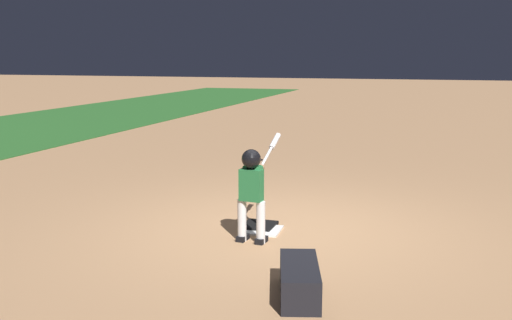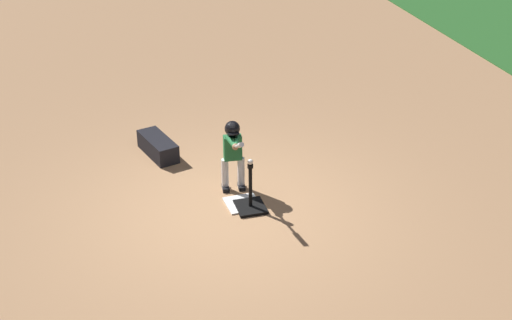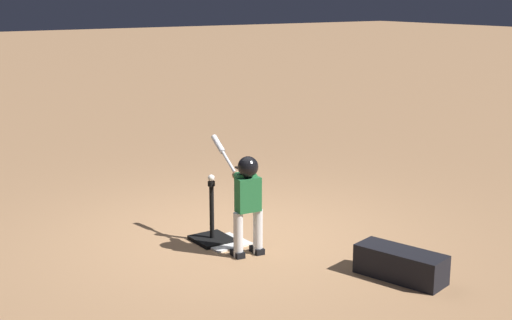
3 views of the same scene
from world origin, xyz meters
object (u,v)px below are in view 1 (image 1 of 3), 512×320
batting_tee (259,220)px  equipment_bag (299,280)px  baseball (259,169)px  batter_child (253,183)px

batting_tee → equipment_bag: (-1.86, -0.93, 0.05)m
batting_tee → equipment_bag: batting_tee is taller
baseball → batter_child: bearing=-170.0°
batting_tee → equipment_bag: size_ratio=0.79×
batting_tee → equipment_bag: bearing=-153.4°
batter_child → baseball: (0.53, 0.09, 0.05)m
equipment_bag → batter_child: bearing=16.6°
batting_tee → baseball: (0.00, 0.00, 0.61)m
batter_child → equipment_bag: batter_child is taller
baseball → equipment_bag: 2.15m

